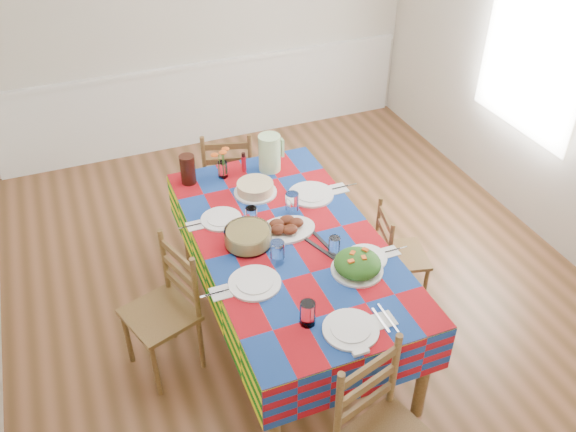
# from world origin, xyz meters

# --- Properties ---
(room) EXTENTS (4.58, 5.08, 2.78)m
(room) POSITION_xyz_m (0.00, 0.00, 1.35)
(room) COLOR brown
(room) RESTS_ON ground
(wainscot) EXTENTS (4.41, 0.06, 0.92)m
(wainscot) POSITION_xyz_m (0.00, 2.48, 0.49)
(wainscot) COLOR white
(wainscot) RESTS_ON room
(window_right) EXTENTS (0.00, 1.40, 1.40)m
(window_right) POSITION_xyz_m (2.23, 0.30, 1.50)
(window_right) COLOR white
(window_right) RESTS_ON room
(dining_table) EXTENTS (1.17, 2.18, 0.85)m
(dining_table) POSITION_xyz_m (-0.25, -0.48, 0.75)
(dining_table) COLOR brown
(dining_table) RESTS_ON room
(setting_near_head) EXTENTS (0.52, 0.35, 0.15)m
(setting_near_head) POSITION_xyz_m (-0.30, -1.32, 0.88)
(setting_near_head) COLOR white
(setting_near_head) RESTS_ON dining_table
(setting_left_near) EXTENTS (0.59, 0.35, 0.16)m
(setting_left_near) POSITION_xyz_m (-0.54, -0.76, 0.88)
(setting_left_near) COLOR white
(setting_left_near) RESTS_ON dining_table
(setting_left_far) EXTENTS (0.52, 0.31, 0.14)m
(setting_left_far) POSITION_xyz_m (-0.55, -0.16, 0.88)
(setting_left_far) COLOR white
(setting_left_far) RESTS_ON dining_table
(setting_right_near) EXTENTS (0.51, 0.29, 0.13)m
(setting_right_near) POSITION_xyz_m (0.08, -0.81, 0.88)
(setting_right_near) COLOR white
(setting_right_near) RESTS_ON dining_table
(setting_right_far) EXTENTS (0.63, 0.36, 0.16)m
(setting_right_far) POSITION_xyz_m (0.03, -0.12, 0.88)
(setting_right_far) COLOR white
(setting_right_far) RESTS_ON dining_table
(meat_platter) EXTENTS (0.41, 0.29, 0.08)m
(meat_platter) POSITION_xyz_m (-0.23, -0.39, 0.88)
(meat_platter) COLOR white
(meat_platter) RESTS_ON dining_table
(salad_platter) EXTENTS (0.33, 0.33, 0.14)m
(salad_platter) POSITION_xyz_m (0.03, -0.93, 0.90)
(salad_platter) COLOR white
(salad_platter) RESTS_ON dining_table
(pasta_bowl) EXTENTS (0.31, 0.31, 0.11)m
(pasta_bowl) POSITION_xyz_m (-0.51, -0.43, 0.90)
(pasta_bowl) COLOR white
(pasta_bowl) RESTS_ON dining_table
(cake) EXTENTS (0.32, 0.32, 0.09)m
(cake) POSITION_xyz_m (-0.27, 0.11, 0.89)
(cake) COLOR white
(cake) RESTS_ON dining_table
(serving_utensils) EXTENTS (0.17, 0.38, 0.01)m
(serving_utensils) POSITION_xyz_m (-0.08, -0.61, 0.85)
(serving_utensils) COLOR black
(serving_utensils) RESTS_ON dining_table
(flower_vase) EXTENTS (0.15, 0.13, 0.25)m
(flower_vase) POSITION_xyz_m (-0.43, 0.42, 0.95)
(flower_vase) COLOR white
(flower_vase) RESTS_ON dining_table
(hot_sauce) EXTENTS (0.04, 0.04, 0.16)m
(hot_sauce) POSITION_xyz_m (-0.25, 0.44, 0.93)
(hot_sauce) COLOR red
(hot_sauce) RESTS_ON dining_table
(green_pitcher) EXTENTS (0.17, 0.17, 0.29)m
(green_pitcher) POSITION_xyz_m (-0.06, 0.39, 0.99)
(green_pitcher) COLOR #B9E7A3
(green_pitcher) RESTS_ON dining_table
(tea_pitcher) EXTENTS (0.11, 0.11, 0.23)m
(tea_pitcher) POSITION_xyz_m (-0.69, 0.44, 0.96)
(tea_pitcher) COLOR black
(tea_pitcher) RESTS_ON dining_table
(name_card) EXTENTS (0.09, 0.03, 0.02)m
(name_card) POSITION_xyz_m (-0.25, -1.54, 0.86)
(name_card) COLOR white
(name_card) RESTS_ON dining_table
(chair_far) EXTENTS (0.54, 0.53, 1.00)m
(chair_far) POSITION_xyz_m (-0.26, 0.89, 0.49)
(chair_far) COLOR brown
(chair_far) RESTS_ON room
(chair_left) EXTENTS (0.53, 0.54, 0.98)m
(chair_left) POSITION_xyz_m (-1.12, -0.47, 0.48)
(chair_left) COLOR brown
(chair_left) RESTS_ON room
(chair_right) EXTENTS (0.44, 0.45, 0.85)m
(chair_right) POSITION_xyz_m (0.63, -0.47, 0.42)
(chair_right) COLOR brown
(chair_right) RESTS_ON room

